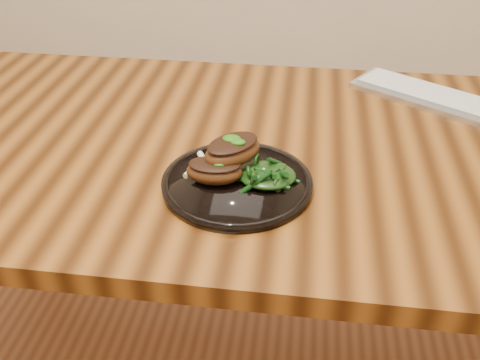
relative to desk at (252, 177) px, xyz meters
name	(u,v)px	position (x,y,z in m)	size (l,w,h in m)	color
desk	(252,177)	(0.00, 0.00, 0.00)	(1.60, 0.80, 0.75)	#341806
plate	(237,182)	(-0.01, -0.16, 0.09)	(0.26, 0.26, 0.02)	black
lamb_chop_front	(214,170)	(-0.05, -0.16, 0.12)	(0.10, 0.07, 0.04)	#47230D
lamb_chop_back	(232,150)	(-0.02, -0.13, 0.14)	(0.13, 0.13, 0.05)	#47230D
herb_smear	(223,160)	(-0.04, -0.10, 0.10)	(0.08, 0.05, 0.00)	#154C08
greens_heap	(267,172)	(0.04, -0.15, 0.11)	(0.10, 0.09, 0.04)	black
keyboard	(444,100)	(0.40, 0.23, 0.09)	(0.42, 0.33, 0.02)	#B8BABD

